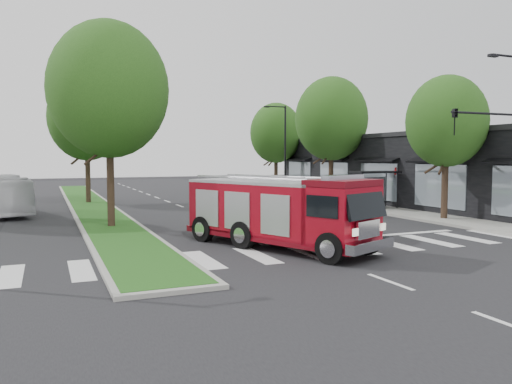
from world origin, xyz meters
TOP-DOWN VIEW (x-y plane):
  - ground at (0.00, 0.00)m, footprint 140.00×140.00m
  - sidewalk_right at (12.50, 10.00)m, footprint 5.00×80.00m
  - median at (-6.00, 18.00)m, footprint 3.00×50.00m
  - storefront_row at (17.00, 10.00)m, footprint 8.00×30.00m
  - bus_shelter at (11.20, 8.15)m, footprint 3.20×1.60m
  - tree_right_near at (11.50, 2.00)m, footprint 4.40×4.40m
  - tree_right_mid at (11.50, 14.00)m, footprint 5.60×5.60m
  - tree_right_far at (11.50, 24.00)m, footprint 5.00×5.00m
  - tree_median_near at (-6.00, 6.00)m, footprint 5.80×5.80m
  - tree_median_far at (-6.00, 20.00)m, footprint 5.60×5.60m
  - streetlight_right_near at (9.61, -3.50)m, footprint 4.08×0.22m
  - streetlight_right_far at (10.35, 20.00)m, footprint 2.11×0.20m
  - fire_engine at (-0.60, -1.88)m, footprint 5.67×8.75m

SIDE VIEW (x-z plane):
  - ground at x=0.00m, z-range 0.00..0.00m
  - sidewalk_right at x=12.50m, z-range 0.00..0.15m
  - median at x=-6.00m, z-range 0.00..0.16m
  - fire_engine at x=-0.60m, z-range -0.06..2.87m
  - bus_shelter at x=11.20m, z-range 0.73..3.34m
  - storefront_row at x=17.00m, z-range 0.00..5.00m
  - streetlight_right_far at x=10.35m, z-range 0.48..8.48m
  - streetlight_right_near at x=9.61m, z-range 0.67..8.67m
  - tree_right_near at x=11.50m, z-range 1.48..9.53m
  - tree_right_far at x=11.50m, z-range 1.47..10.20m
  - tree_right_mid at x=11.50m, z-range 1.63..11.35m
  - tree_median_far at x=-6.00m, z-range 1.63..11.35m
  - tree_median_near at x=-6.00m, z-range 1.73..11.89m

